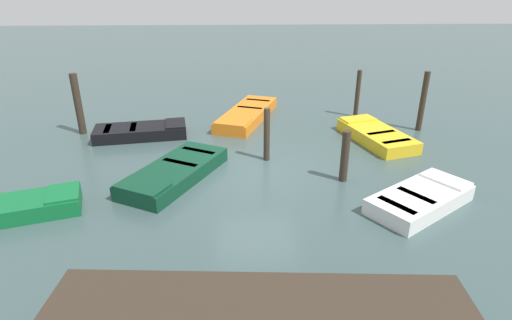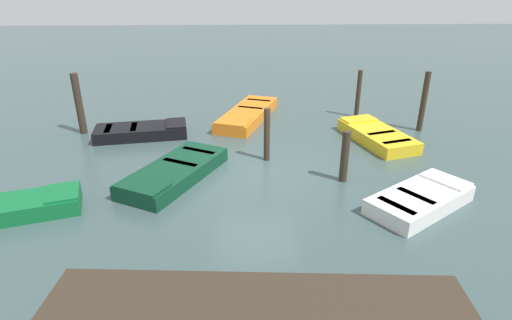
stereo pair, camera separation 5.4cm
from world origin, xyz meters
TOP-DOWN VIEW (x-y plane):
  - ground_plane at (0.00, 0.00)m, footprint 80.00×80.00m
  - dock_segment at (0.21, 6.43)m, footprint 6.19×1.92m
  - rowboat_orange at (0.17, -4.74)m, footprint 2.64×4.36m
  - rowboat_white at (-3.95, 2.19)m, footprint 3.02×2.65m
  - rowboat_green at (5.95, 2.30)m, footprint 3.49×2.03m
  - rowboat_dark_green at (2.30, 0.44)m, footprint 2.87×3.76m
  - rowboat_yellow at (-4.22, -2.25)m, footprint 2.18×3.32m
  - rowboat_black at (3.93, -2.95)m, footprint 3.29×1.71m
  - mooring_piling_mid_right at (-2.39, 0.70)m, footprint 0.22×0.22m
  - mooring_piling_far_left at (6.14, -3.41)m, footprint 0.26×0.26m
  - mooring_piling_near_left at (-4.23, -4.96)m, footprint 0.18×0.18m
  - mooring_piling_near_right at (-6.14, -3.28)m, footprint 0.20×0.20m
  - mooring_piling_center at (-0.36, -0.80)m, footprint 0.19×0.19m

SIDE VIEW (x-z plane):
  - ground_plane at x=0.00m, z-range 0.00..0.00m
  - rowboat_orange at x=0.17m, z-range -0.01..0.45m
  - rowboat_dark_green at x=2.30m, z-range -0.01..0.45m
  - rowboat_green at x=5.95m, z-range -0.01..0.45m
  - rowboat_black at x=3.93m, z-range -0.01..0.45m
  - rowboat_yellow at x=-4.22m, z-range -0.01..0.45m
  - rowboat_white at x=-3.95m, z-range -0.01..0.45m
  - mooring_piling_mid_right at x=-2.39m, z-range 0.00..1.45m
  - mooring_piling_center at x=-0.36m, z-range 0.00..1.65m
  - dock_segment at x=0.21m, z-range 0.36..1.31m
  - mooring_piling_near_left at x=-4.23m, z-range 0.00..1.88m
  - mooring_piling_near_right at x=-6.14m, z-range 0.00..2.17m
  - mooring_piling_far_left at x=6.14m, z-range 0.00..2.17m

